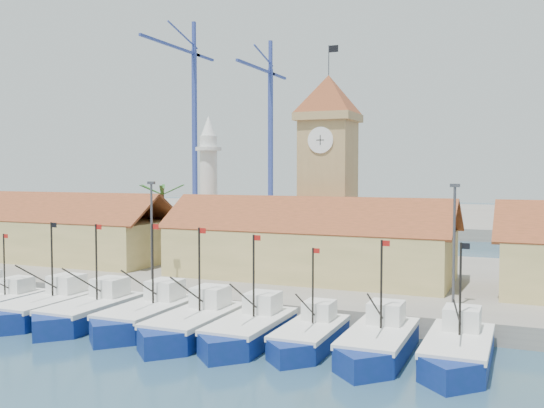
% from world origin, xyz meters
% --- Properties ---
extents(ground, '(400.00, 400.00, 0.00)m').
position_xyz_m(ground, '(0.00, 0.00, 0.00)').
color(ground, '#1B354A').
rests_on(ground, ground).
extents(quay, '(140.00, 32.00, 1.50)m').
position_xyz_m(quay, '(0.00, 24.00, 0.75)').
color(quay, gray).
rests_on(quay, ground).
extents(terminal, '(240.00, 80.00, 2.00)m').
position_xyz_m(terminal, '(0.00, 110.00, 1.00)').
color(terminal, gray).
rests_on(terminal, ground).
extents(boat_2, '(3.81, 10.43, 7.89)m').
position_xyz_m(boat_2, '(-15.25, 2.19, 0.82)').
color(boat_2, navy).
rests_on(boat_2, ground).
extents(boat_3, '(3.79, 10.39, 7.86)m').
position_xyz_m(boat_3, '(-11.19, 2.48, 0.81)').
color(boat_3, navy).
rests_on(boat_3, ground).
extents(boat_4, '(3.87, 10.61, 8.03)m').
position_xyz_m(boat_4, '(-6.47, 2.95, 0.83)').
color(boat_4, navy).
rests_on(boat_4, ground).
extents(boat_5, '(3.84, 10.51, 7.95)m').
position_xyz_m(boat_5, '(-2.10, 2.17, 0.82)').
color(boat_5, navy).
rests_on(boat_5, ground).
extents(boat_6, '(3.66, 10.02, 7.58)m').
position_xyz_m(boat_6, '(1.95, 2.45, 0.78)').
color(boat_6, navy).
rests_on(boat_6, ground).
extents(boat_7, '(3.28, 8.99, 6.80)m').
position_xyz_m(boat_7, '(6.03, 2.94, 0.70)').
color(boat_7, navy).
rests_on(boat_7, ground).
extents(boat_8, '(3.65, 10.00, 7.57)m').
position_xyz_m(boat_8, '(10.55, 2.80, 0.78)').
color(boat_8, navy).
rests_on(boat_8, ground).
extents(boat_9, '(3.67, 10.05, 7.60)m').
position_xyz_m(boat_9, '(15.25, 3.02, 0.79)').
color(boat_9, navy).
rests_on(boat_9, ground).
extents(hall_left, '(31.20, 10.13, 7.61)m').
position_xyz_m(hall_left, '(-32.00, 20.00, 3.99)').
color(hall_left, '#DAC077').
rests_on(hall_left, quay).
extents(hall_center, '(27.04, 10.13, 7.61)m').
position_xyz_m(hall_center, '(0.00, 20.00, 3.99)').
color(hall_center, '#DAC077').
rests_on(hall_center, quay).
extents(clock_tower, '(5.80, 5.80, 22.70)m').
position_xyz_m(clock_tower, '(0.00, 26.00, 11.96)').
color(clock_tower, tan).
rests_on(clock_tower, quay).
extents(minaret, '(3.00, 3.00, 16.30)m').
position_xyz_m(minaret, '(-15.00, 28.00, 9.73)').
color(minaret, silver).
rests_on(minaret, quay).
extents(palm_tree, '(5.60, 5.03, 8.39)m').
position_xyz_m(palm_tree, '(-20.00, 26.00, 6.25)').
color(palm_tree, brown).
rests_on(palm_tree, quay).
extents(lamp_posts, '(80.70, 0.25, 9.03)m').
position_xyz_m(lamp_posts, '(0.50, 12.00, 6.48)').
color(lamp_posts, '#3F3F44').
rests_on(lamp_posts, quay).
extents(crane_blue_far, '(1.00, 33.40, 47.33)m').
position_xyz_m(crane_blue_far, '(-59.76, 100.63, 28.30)').
color(crane_blue_far, '#2E3D8C').
rests_on(crane_blue_far, terminal).
extents(crane_blue_near, '(1.00, 29.20, 42.23)m').
position_xyz_m(crane_blue_near, '(-41.22, 107.07, 25.15)').
color(crane_blue_near, '#2E3D8C').
rests_on(crane_blue_near, terminal).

